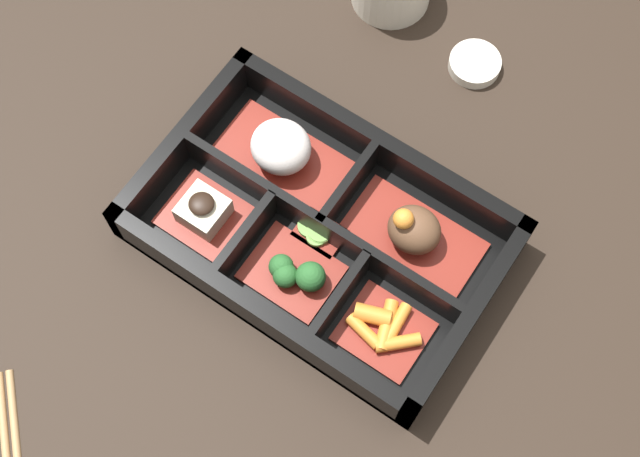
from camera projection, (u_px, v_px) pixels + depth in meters
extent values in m
plane|color=black|center=(320.00, 239.00, 0.82)|extent=(3.00, 3.00, 0.00)
cube|color=black|center=(320.00, 237.00, 0.82)|extent=(0.32, 0.21, 0.01)
cube|color=black|center=(257.00, 314.00, 0.77)|extent=(0.32, 0.01, 0.05)
cube|color=black|center=(378.00, 149.00, 0.83)|extent=(0.32, 0.01, 0.05)
cube|color=black|center=(184.00, 143.00, 0.83)|extent=(0.01, 0.21, 0.05)
cube|color=black|center=(467.00, 321.00, 0.77)|extent=(0.01, 0.21, 0.05)
cube|color=black|center=(318.00, 231.00, 0.80)|extent=(0.29, 0.01, 0.05)
cube|color=black|center=(246.00, 240.00, 0.79)|extent=(0.01, 0.09, 0.05)
cube|color=black|center=(339.00, 300.00, 0.77)|extent=(0.01, 0.09, 0.05)
cube|color=black|center=(347.00, 192.00, 0.81)|extent=(0.01, 0.09, 0.05)
cube|color=maroon|center=(282.00, 159.00, 0.84)|extent=(0.12, 0.07, 0.01)
ellipsoid|color=silver|center=(281.00, 147.00, 0.82)|extent=(0.06, 0.05, 0.05)
cube|color=maroon|center=(412.00, 239.00, 0.81)|extent=(0.12, 0.07, 0.01)
ellipsoid|color=brown|center=(414.00, 230.00, 0.79)|extent=(0.05, 0.04, 0.04)
sphere|color=orange|center=(403.00, 219.00, 0.77)|extent=(0.02, 0.02, 0.02)
cube|color=maroon|center=(205.00, 217.00, 0.82)|extent=(0.08, 0.06, 0.01)
cube|color=beige|center=(204.00, 211.00, 0.80)|extent=(0.04, 0.04, 0.02)
ellipsoid|color=black|center=(201.00, 204.00, 0.79)|extent=(0.02, 0.02, 0.01)
cube|color=maroon|center=(293.00, 273.00, 0.80)|extent=(0.08, 0.06, 0.01)
sphere|color=#265B28|center=(281.00, 273.00, 0.78)|extent=(0.02, 0.02, 0.02)
sphere|color=#265B28|center=(311.00, 277.00, 0.78)|extent=(0.03, 0.03, 0.03)
sphere|color=#265B28|center=(281.00, 266.00, 0.78)|extent=(0.02, 0.02, 0.02)
cube|color=maroon|center=(384.00, 332.00, 0.78)|extent=(0.07, 0.06, 0.01)
cylinder|color=orange|center=(397.00, 324.00, 0.77)|extent=(0.01, 0.04, 0.01)
cylinder|color=orange|center=(386.00, 325.00, 0.77)|extent=(0.03, 0.05, 0.01)
cylinder|color=orange|center=(398.00, 343.00, 0.76)|extent=(0.04, 0.04, 0.01)
cylinder|color=orange|center=(364.00, 331.00, 0.77)|extent=(0.04, 0.02, 0.01)
cylinder|color=orange|center=(373.00, 315.00, 0.77)|extent=(0.04, 0.03, 0.02)
cube|color=maroon|center=(315.00, 234.00, 0.81)|extent=(0.04, 0.03, 0.01)
cylinder|color=#75A84C|center=(311.00, 225.00, 0.81)|extent=(0.02, 0.02, 0.00)
cylinder|color=#75A84C|center=(321.00, 239.00, 0.80)|extent=(0.02, 0.02, 0.00)
cylinder|color=#75A84C|center=(320.00, 232.00, 0.80)|extent=(0.02, 0.02, 0.01)
cylinder|color=#75A84C|center=(324.00, 235.00, 0.80)|extent=(0.02, 0.02, 0.01)
cylinder|color=beige|center=(475.00, 64.00, 0.89)|extent=(0.05, 0.05, 0.01)
cylinder|color=black|center=(475.00, 62.00, 0.88)|extent=(0.04, 0.04, 0.00)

